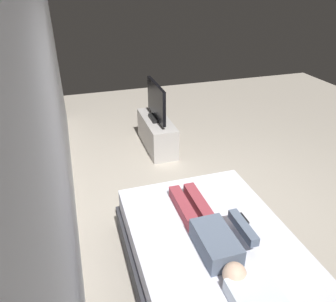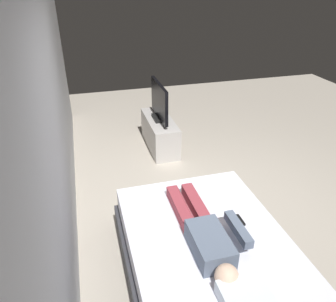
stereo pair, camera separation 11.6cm
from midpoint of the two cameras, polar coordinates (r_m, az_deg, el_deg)
ground_plane at (r=4.09m, az=9.26°, el=-10.30°), size 10.00×10.00×0.00m
back_wall at (r=3.40m, az=-20.73°, el=7.06°), size 6.40×0.10×2.80m
bed at (r=3.10m, az=7.05°, el=-19.15°), size 2.05×1.45×0.54m
person at (r=2.85m, az=6.37°, el=-14.17°), size 1.26×0.46×0.18m
remote at (r=3.15m, az=12.13°, el=-11.59°), size 0.15×0.04×0.02m
tv_stand at (r=5.32m, az=-2.61°, el=3.16°), size 1.10×0.40×0.50m
tv at (r=5.11m, az=-2.75°, el=8.58°), size 0.88×0.20×0.59m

